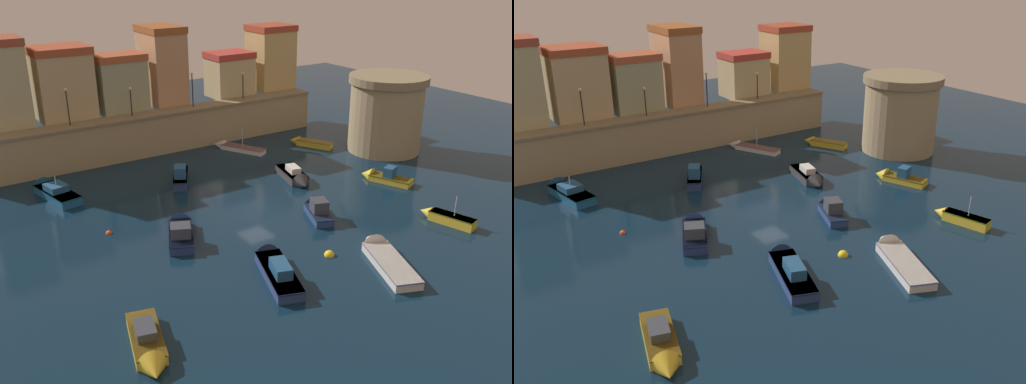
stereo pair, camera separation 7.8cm
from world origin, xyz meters
TOP-DOWN VIEW (x-y plane):
  - ground_plane at (0.00, 0.00)m, footprint 100.63×100.63m
  - quay_wall at (0.00, 17.90)m, footprint 37.56×2.56m
  - old_town_backdrop at (-0.75, 21.22)m, footprint 36.45×5.64m
  - fortress_tower at (19.88, 5.03)m, footprint 8.21×8.21m
  - quay_lamp_0 at (-9.50, 17.90)m, footprint 0.32×0.32m
  - quay_lamp_1 at (-3.18, 17.90)m, footprint 0.32×0.32m
  - quay_lamp_2 at (3.80, 17.90)m, footprint 0.32×0.32m
  - quay_lamp_3 at (10.21, 17.90)m, footprint 0.32×0.32m
  - moored_boat_0 at (-7.40, -0.92)m, footprint 4.11×6.22m
  - moored_boat_1 at (6.60, 13.98)m, footprint 3.94×6.22m
  - moored_boat_2 at (13.28, -1.45)m, footprint 3.16×5.11m
  - moored_boat_3 at (10.90, -10.50)m, footprint 2.14×4.63m
  - moored_boat_4 at (2.51, -12.01)m, footprint 4.41×7.27m
  - moored_boat_5 at (-14.93, -12.21)m, footprint 2.94×5.73m
  - moored_boat_6 at (6.42, 3.03)m, footprint 2.93×5.64m
  - moored_boat_7 at (-2.34, 9.05)m, footprint 3.81×5.61m
  - moored_boat_8 at (-4.69, -9.23)m, footprint 3.93×7.19m
  - moored_boat_9 at (14.14, 10.64)m, footprint 3.35×4.98m
  - moored_boat_10 at (3.31, -3.85)m, footprint 3.10×4.84m
  - moored_boat_11 at (-13.33, 12.15)m, footprint 3.12×7.01m
  - mooring_buoy_0 at (-0.17, -9.49)m, footprint 0.73×0.73m
  - mooring_buoy_1 at (-11.80, 2.34)m, footprint 0.46×0.46m

SIDE VIEW (x-z plane):
  - ground_plane at x=0.00m, z-range 0.00..0.00m
  - mooring_buoy_0 at x=-0.17m, z-range -0.37..0.37m
  - mooring_buoy_1 at x=-11.80m, z-range -0.23..0.23m
  - moored_boat_1 at x=6.60m, z-range -1.17..1.74m
  - moored_boat_4 at x=2.51m, z-range -0.56..1.22m
  - moored_boat_9 at x=14.14m, z-range -0.22..0.93m
  - moored_boat_5 at x=-14.93m, z-range -0.40..1.22m
  - moored_boat_2 at x=13.28m, z-range -0.55..1.37m
  - moored_boat_3 at x=10.90m, z-range -0.84..1.67m
  - moored_boat_6 at x=6.42m, z-range -0.41..1.32m
  - moored_boat_8 at x=-4.69m, z-range -0.51..1.43m
  - moored_boat_11 at x=-13.33m, z-range -0.83..1.76m
  - moored_boat_0 at x=-7.40m, z-range -0.53..1.47m
  - moored_boat_10 at x=3.31m, z-range -0.48..1.51m
  - moored_boat_7 at x=-2.34m, z-range -0.41..1.62m
  - quay_wall at x=0.00m, z-range 0.01..4.36m
  - fortress_tower at x=19.88m, z-range 0.06..8.15m
  - quay_lamp_1 at x=-3.18m, z-range 4.88..7.85m
  - quay_lamp_3 at x=10.21m, z-range 4.89..7.95m
  - quay_lamp_0 at x=-9.50m, z-range 4.93..8.58m
  - quay_lamp_2 at x=3.80m, z-range 4.93..8.62m
  - old_town_backdrop at x=-0.75m, z-range 3.62..12.12m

